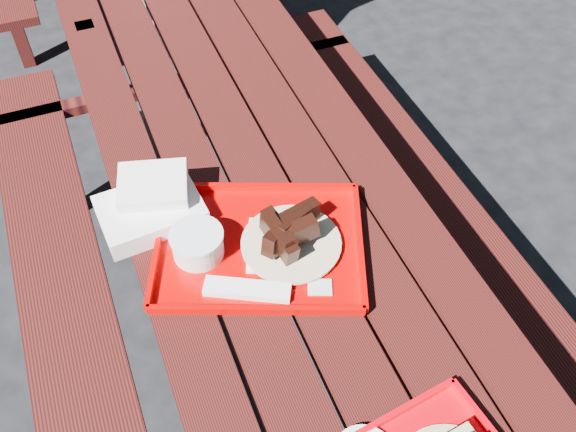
# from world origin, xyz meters

# --- Properties ---
(ground) EXTENTS (60.00, 60.00, 0.00)m
(ground) POSITION_xyz_m (0.00, 0.00, 0.00)
(ground) COLOR black
(ground) RESTS_ON ground
(picnic_table_near) EXTENTS (1.41, 2.40, 0.75)m
(picnic_table_near) POSITION_xyz_m (-0.00, 0.00, 0.56)
(picnic_table_near) COLOR #3F130C
(picnic_table_near) RESTS_ON ground
(far_tray) EXTENTS (0.59, 0.53, 0.08)m
(far_tray) POSITION_xyz_m (-0.09, -0.17, 0.77)
(far_tray) COLOR #C00000
(far_tray) RESTS_ON picnic_table_near
(white_cloth) EXTENTS (0.26, 0.22, 0.10)m
(white_cloth) POSITION_xyz_m (-0.29, 0.03, 0.79)
(white_cloth) COLOR white
(white_cloth) RESTS_ON picnic_table_near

